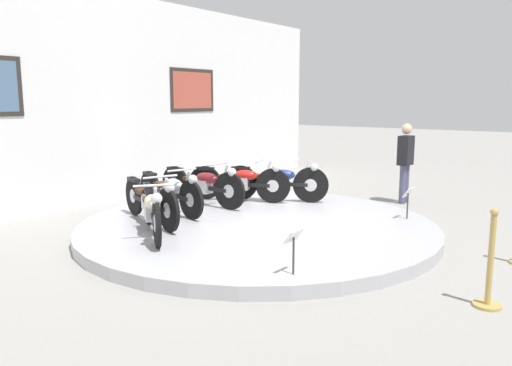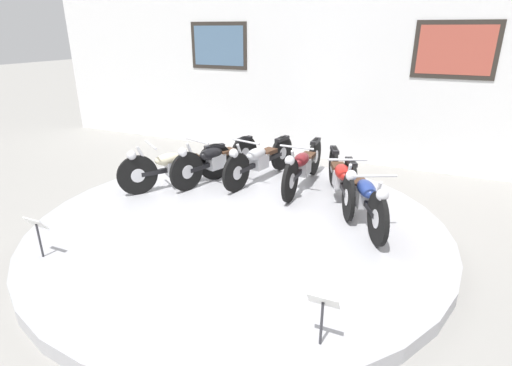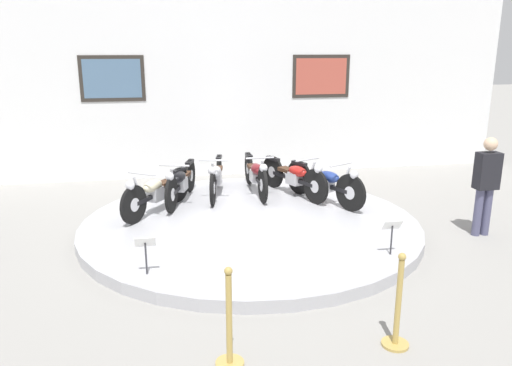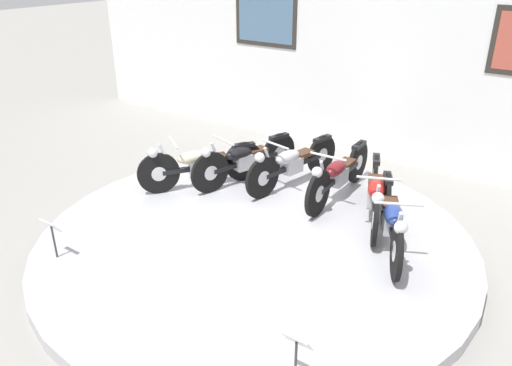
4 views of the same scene
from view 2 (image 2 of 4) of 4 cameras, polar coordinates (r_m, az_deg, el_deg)
ground_plane at (r=5.64m, az=-2.35°, el=-6.93°), size 60.00×60.00×0.00m
display_platform at (r=5.60m, az=-2.36°, el=-6.16°), size 5.59×5.59×0.17m
back_wall at (r=8.66m, az=9.68°, el=17.17°), size 14.00×0.22×4.19m
motorcycle_cream at (r=6.73m, az=-11.42°, el=2.57°), size 1.19×1.66×0.80m
motorcycle_black at (r=6.93m, az=-5.81°, el=3.44°), size 0.71×1.92×0.80m
motorcycle_silver at (r=6.89m, az=0.48°, el=3.43°), size 0.58×1.96×0.80m
motorcycle_maroon at (r=6.62m, az=6.73°, el=2.62°), size 0.54×2.02×0.81m
motorcycle_red at (r=6.17m, az=12.03°, el=0.85°), size 0.83×1.87×0.80m
motorcycle_blue at (r=5.59m, az=15.08°, el=-1.51°), size 0.95×1.83×0.81m
info_placard_front_left at (r=5.19m, az=-28.79°, el=-5.72°), size 0.26×0.11×0.51m
info_placard_front_centre at (r=3.44m, az=9.50°, el=-17.19°), size 0.26×0.11×0.51m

